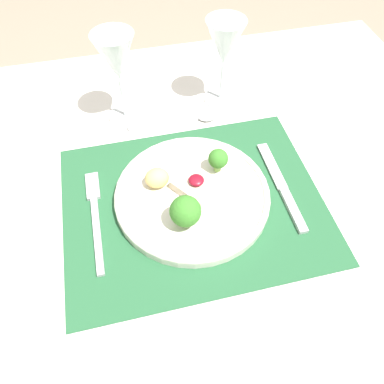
{
  "coord_description": "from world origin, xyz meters",
  "views": [
    {
      "loc": [
        -0.09,
        -0.39,
        1.28
      ],
      "look_at": [
        -0.0,
        0.01,
        0.74
      ],
      "focal_mm": 35.0,
      "sensor_mm": 36.0,
      "label": 1
    }
  ],
  "objects_px": {
    "dinner_plate": "(192,194)",
    "fork": "(95,212)",
    "spoon": "(193,118)",
    "knife": "(284,191)",
    "wine_glass_near": "(224,47)",
    "wine_glass_far": "(117,62)"
  },
  "relations": [
    {
      "from": "dinner_plate",
      "to": "fork",
      "type": "relative_size",
      "value": 1.31
    },
    {
      "from": "spoon",
      "to": "knife",
      "type": "bearing_deg",
      "value": -67.28
    },
    {
      "from": "wine_glass_near",
      "to": "spoon",
      "type": "bearing_deg",
      "value": -145.35
    },
    {
      "from": "dinner_plate",
      "to": "fork",
      "type": "bearing_deg",
      "value": 177.03
    },
    {
      "from": "knife",
      "to": "dinner_plate",
      "type": "bearing_deg",
      "value": 170.18
    },
    {
      "from": "fork",
      "to": "knife",
      "type": "xyz_separation_m",
      "value": [
        0.35,
        -0.03,
        -0.0
      ]
    },
    {
      "from": "fork",
      "to": "wine_glass_far",
      "type": "relative_size",
      "value": 1.1
    },
    {
      "from": "fork",
      "to": "wine_glass_near",
      "type": "height_order",
      "value": "wine_glass_near"
    },
    {
      "from": "dinner_plate",
      "to": "wine_glass_far",
      "type": "xyz_separation_m",
      "value": [
        -0.09,
        0.25,
        0.12
      ]
    },
    {
      "from": "dinner_plate",
      "to": "wine_glass_far",
      "type": "relative_size",
      "value": 1.44
    },
    {
      "from": "spoon",
      "to": "wine_glass_far",
      "type": "xyz_separation_m",
      "value": [
        -0.14,
        0.04,
        0.13
      ]
    },
    {
      "from": "dinner_plate",
      "to": "wine_glass_far",
      "type": "bearing_deg",
      "value": 109.11
    },
    {
      "from": "knife",
      "to": "wine_glass_near",
      "type": "xyz_separation_m",
      "value": [
        -0.04,
        0.29,
        0.13
      ]
    },
    {
      "from": "fork",
      "to": "spoon",
      "type": "xyz_separation_m",
      "value": [
        0.23,
        0.2,
        -0.0
      ]
    },
    {
      "from": "knife",
      "to": "spoon",
      "type": "relative_size",
      "value": 1.09
    },
    {
      "from": "fork",
      "to": "wine_glass_far",
      "type": "xyz_separation_m",
      "value": [
        0.09,
        0.25,
        0.13
      ]
    },
    {
      "from": "wine_glass_far",
      "to": "spoon",
      "type": "bearing_deg",
      "value": -16.76
    },
    {
      "from": "fork",
      "to": "spoon",
      "type": "distance_m",
      "value": 0.3
    },
    {
      "from": "wine_glass_far",
      "to": "fork",
      "type": "bearing_deg",
      "value": -109.4
    },
    {
      "from": "knife",
      "to": "wine_glass_far",
      "type": "distance_m",
      "value": 0.4
    },
    {
      "from": "wine_glass_near",
      "to": "wine_glass_far",
      "type": "relative_size",
      "value": 0.97
    },
    {
      "from": "spoon",
      "to": "wine_glass_near",
      "type": "bearing_deg",
      "value": 30.65
    }
  ]
}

